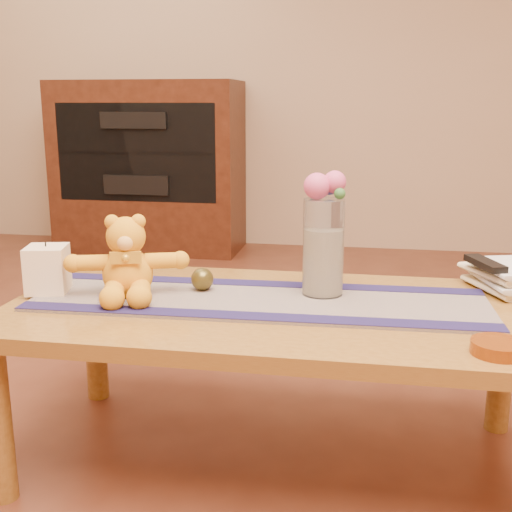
% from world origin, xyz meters
% --- Properties ---
extents(floor, '(5.50, 5.50, 0.00)m').
position_xyz_m(floor, '(0.00, 0.00, 0.00)').
color(floor, '#532617').
rests_on(floor, ground).
extents(wall_back, '(5.50, 0.00, 5.50)m').
position_xyz_m(wall_back, '(0.00, 2.75, 1.35)').
color(wall_back, tan).
rests_on(wall_back, floor).
extents(coffee_table_top, '(1.40, 0.70, 0.04)m').
position_xyz_m(coffee_table_top, '(0.00, 0.00, 0.43)').
color(coffee_table_top, brown).
rests_on(coffee_table_top, floor).
extents(table_leg_bl, '(0.07, 0.07, 0.41)m').
position_xyz_m(table_leg_bl, '(-0.64, 0.29, 0.21)').
color(table_leg_bl, brown).
rests_on(table_leg_bl, floor).
extents(table_leg_br, '(0.07, 0.07, 0.41)m').
position_xyz_m(table_leg_br, '(0.64, 0.29, 0.21)').
color(table_leg_br, brown).
rests_on(table_leg_br, floor).
extents(persian_runner, '(1.21, 0.38, 0.01)m').
position_xyz_m(persian_runner, '(-0.05, 0.02, 0.45)').
color(persian_runner, '#1C1946').
rests_on(persian_runner, coffee_table_top).
extents(runner_border_near, '(1.20, 0.09, 0.00)m').
position_xyz_m(runner_border_near, '(-0.04, -0.12, 0.46)').
color(runner_border_near, '#1B1643').
rests_on(runner_border_near, persian_runner).
extents(runner_border_far, '(1.20, 0.09, 0.00)m').
position_xyz_m(runner_border_far, '(-0.05, 0.17, 0.46)').
color(runner_border_far, '#1B1643').
rests_on(runner_border_far, persian_runner).
extents(teddy_bear, '(0.37, 0.33, 0.21)m').
position_xyz_m(teddy_bear, '(-0.40, 0.00, 0.56)').
color(teddy_bear, orange).
rests_on(teddy_bear, persian_runner).
extents(pillar_candle, '(0.13, 0.13, 0.13)m').
position_xyz_m(pillar_candle, '(-0.63, -0.01, 0.52)').
color(pillar_candle, '#FFE5BB').
rests_on(pillar_candle, persian_runner).
extents(candle_wick, '(0.00, 0.00, 0.01)m').
position_xyz_m(candle_wick, '(-0.63, -0.01, 0.59)').
color(candle_wick, black).
rests_on(candle_wick, pillar_candle).
extents(glass_vase, '(0.11, 0.11, 0.26)m').
position_xyz_m(glass_vase, '(0.12, 0.10, 0.59)').
color(glass_vase, silver).
rests_on(glass_vase, persian_runner).
extents(potpourri_fill, '(0.09, 0.09, 0.18)m').
position_xyz_m(potpourri_fill, '(0.12, 0.10, 0.55)').
color(potpourri_fill, beige).
rests_on(potpourri_fill, glass_vase).
extents(rose_left, '(0.07, 0.07, 0.07)m').
position_xyz_m(rose_left, '(0.10, 0.09, 0.75)').
color(rose_left, '#D0497D').
rests_on(rose_left, glass_vase).
extents(rose_right, '(0.06, 0.06, 0.06)m').
position_xyz_m(rose_right, '(0.14, 0.10, 0.76)').
color(rose_right, '#D0497D').
rests_on(rose_right, glass_vase).
extents(blue_flower_back, '(0.04, 0.04, 0.04)m').
position_xyz_m(blue_flower_back, '(0.13, 0.13, 0.75)').
color(blue_flower_back, '#4E4FA9').
rests_on(blue_flower_back, glass_vase).
extents(blue_flower_side, '(0.04, 0.04, 0.04)m').
position_xyz_m(blue_flower_side, '(0.09, 0.12, 0.74)').
color(blue_flower_side, '#4E4FA9').
rests_on(blue_flower_side, glass_vase).
extents(leaf_sprig, '(0.03, 0.03, 0.03)m').
position_xyz_m(leaf_sprig, '(0.16, 0.08, 0.74)').
color(leaf_sprig, '#33662D').
rests_on(leaf_sprig, glass_vase).
extents(bronze_ball, '(0.07, 0.07, 0.06)m').
position_xyz_m(bronze_ball, '(-0.21, 0.08, 0.49)').
color(bronze_ball, '#493F18').
rests_on(bronze_ball, persian_runner).
extents(book_bottom, '(0.24, 0.27, 0.02)m').
position_xyz_m(book_bottom, '(0.55, 0.22, 0.46)').
color(book_bottom, '#F3E4BC').
rests_on(book_bottom, coffee_table_top).
extents(book_lower, '(0.22, 0.26, 0.02)m').
position_xyz_m(book_lower, '(0.56, 0.22, 0.48)').
color(book_lower, '#F3E4BC').
rests_on(book_lower, book_bottom).
extents(book_upper, '(0.25, 0.27, 0.02)m').
position_xyz_m(book_upper, '(0.54, 0.22, 0.50)').
color(book_upper, '#F3E4BC').
rests_on(book_upper, book_lower).
extents(book_top, '(0.22, 0.26, 0.02)m').
position_xyz_m(book_top, '(0.55, 0.22, 0.52)').
color(book_top, '#F3E4BC').
rests_on(book_top, book_upper).
extents(tv_remote, '(0.10, 0.17, 0.02)m').
position_xyz_m(tv_remote, '(0.55, 0.21, 0.54)').
color(tv_remote, black).
rests_on(tv_remote, book_top).
extents(amber_dish, '(0.15, 0.15, 0.03)m').
position_xyz_m(amber_dish, '(0.51, -0.25, 0.46)').
color(amber_dish, '#BF5914').
rests_on(amber_dish, coffee_table_top).
extents(media_cabinet, '(1.20, 0.50, 1.10)m').
position_xyz_m(media_cabinet, '(-1.20, 2.48, 0.55)').
color(media_cabinet, black).
rests_on(media_cabinet, floor).
extents(cabinet_cavity, '(1.02, 0.03, 0.61)m').
position_xyz_m(cabinet_cavity, '(-1.20, 2.25, 0.66)').
color(cabinet_cavity, black).
rests_on(cabinet_cavity, media_cabinet).
extents(cabinet_shelf, '(1.02, 0.20, 0.02)m').
position_xyz_m(cabinet_shelf, '(-1.20, 2.33, 0.66)').
color(cabinet_shelf, black).
rests_on(cabinet_shelf, media_cabinet).
extents(stereo_upper, '(0.42, 0.28, 0.10)m').
position_xyz_m(stereo_upper, '(-1.20, 2.35, 0.86)').
color(stereo_upper, black).
rests_on(stereo_upper, media_cabinet).
extents(stereo_lower, '(0.42, 0.28, 0.12)m').
position_xyz_m(stereo_lower, '(-1.20, 2.35, 0.46)').
color(stereo_lower, black).
rests_on(stereo_lower, media_cabinet).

